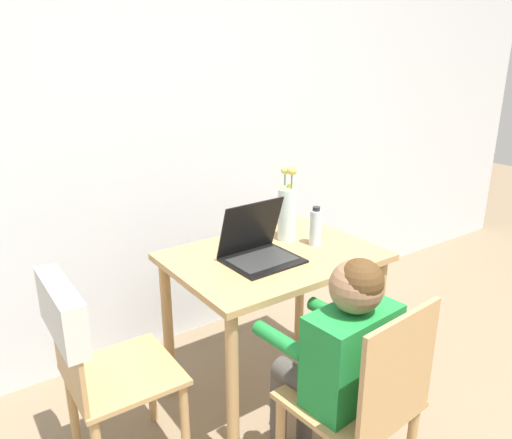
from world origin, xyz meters
name	(u,v)px	position (x,y,z in m)	size (l,w,h in m)	color
wall_back	(166,122)	(0.00, 2.23, 1.25)	(6.40, 0.05, 2.50)	silver
dining_table	(273,277)	(0.14, 1.47, 0.62)	(0.92, 0.67, 0.74)	tan
chair_occupied	(363,405)	(0.00, 0.77, 0.44)	(0.43, 0.43, 0.84)	tan
chair_spare	(88,349)	(-0.72, 1.45, 0.58)	(0.44, 0.41, 0.85)	tan
person_seated	(340,347)	(-0.01, 0.89, 0.61)	(0.38, 0.45, 0.97)	#1E8438
laptop	(258,247)	(0.05, 1.47, 0.79)	(0.32, 0.27, 0.26)	black
flower_vase	(287,210)	(0.30, 1.58, 0.89)	(0.09, 0.09, 0.37)	silver
water_bottle	(316,227)	(0.37, 1.45, 0.82)	(0.06, 0.06, 0.19)	silver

